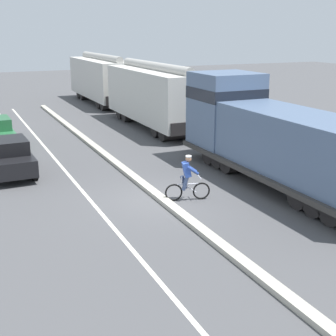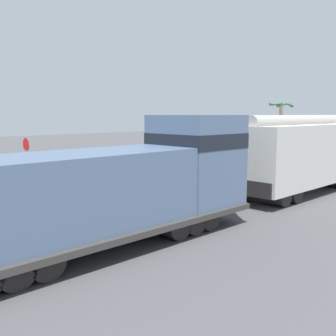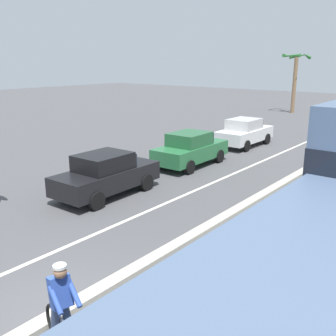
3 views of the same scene
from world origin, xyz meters
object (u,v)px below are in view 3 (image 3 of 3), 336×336
at_px(parked_car_white, 245,132).
at_px(cyclist, 63,312).
at_px(parked_car_black, 106,174).
at_px(parked_car_green, 191,149).
at_px(palm_tree_near, 295,70).

height_order(parked_car_white, cyclist, cyclist).
distance_m(parked_car_black, cyclist, 8.29).
distance_m(parked_car_green, parked_car_white, 5.64).
relative_size(parked_car_green, parked_car_white, 1.01).
bearing_deg(parked_car_white, parked_car_green, -88.65).
distance_m(parked_car_green, cyclist, 12.93).
distance_m(parked_car_black, parked_car_green, 5.50).
xyz_separation_m(cyclist, palm_tree_near, (-9.50, 33.93, 3.21)).
xyz_separation_m(parked_car_green, palm_tree_near, (-3.85, 22.30, 3.21)).
xyz_separation_m(parked_car_green, parked_car_white, (-0.13, 5.64, 0.00)).
xyz_separation_m(parked_car_white, cyclist, (5.78, -17.27, 0.00)).
relative_size(parked_car_white, palm_tree_near, 0.75).
height_order(parked_car_green, parked_car_white, same).
relative_size(parked_car_green, palm_tree_near, 0.75).
bearing_deg(cyclist, parked_car_green, 115.92).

